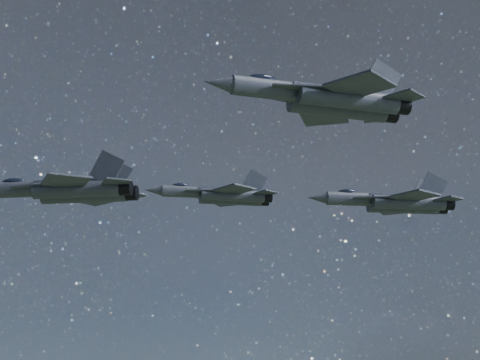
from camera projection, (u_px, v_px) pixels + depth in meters
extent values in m
cylinder|color=#353942|center=(25.00, 189.00, 76.13)|extent=(8.08, 4.28, 1.68)
ellipsoid|color=black|center=(14.00, 182.00, 76.52)|extent=(2.80, 1.93, 0.83)
cube|color=#353942|center=(77.00, 188.00, 75.38)|extent=(8.88, 4.51, 1.40)
cylinder|color=#353942|center=(77.00, 190.00, 74.16)|extent=(9.10, 4.65, 1.68)
cylinder|color=#353942|center=(84.00, 195.00, 76.22)|extent=(9.10, 4.65, 1.68)
cylinder|color=black|center=(125.00, 188.00, 73.50)|extent=(1.85, 1.94, 1.55)
cylinder|color=black|center=(131.00, 193.00, 75.56)|extent=(1.85, 1.94, 1.55)
cube|color=#353942|center=(37.00, 186.00, 74.45)|extent=(5.43, 3.89, 0.13)
cube|color=#353942|center=(48.00, 193.00, 77.23)|extent=(5.73, 2.03, 0.13)
cube|color=#353942|center=(66.00, 181.00, 71.77)|extent=(4.99, 5.40, 0.22)
cube|color=#353942|center=(91.00, 199.00, 78.78)|extent=(6.18, 6.09, 0.22)
cube|color=#353942|center=(116.00, 182.00, 72.28)|extent=(2.92, 3.10, 0.16)
cube|color=#353942|center=(130.00, 195.00, 77.02)|extent=(3.66, 3.64, 0.16)
cube|color=#353942|center=(107.00, 168.00, 74.03)|extent=(3.49, 1.71, 3.84)
cube|color=#353942|center=(115.00, 175.00, 76.61)|extent=(3.68, 1.14, 3.84)
cylinder|color=#353942|center=(190.00, 192.00, 92.98)|extent=(7.11, 1.70, 1.49)
cone|color=#353942|center=(154.00, 190.00, 92.20)|extent=(2.33, 1.41, 1.34)
ellipsoid|color=black|center=(181.00, 186.00, 92.97)|extent=(2.30, 1.07, 0.74)
cube|color=#353942|center=(229.00, 194.00, 93.81)|extent=(7.88, 1.67, 1.24)
cylinder|color=#353942|center=(233.00, 196.00, 92.85)|extent=(8.07, 1.73, 1.49)
cylinder|color=#353942|center=(230.00, 199.00, 94.67)|extent=(8.07, 1.73, 1.49)
cylinder|color=black|center=(267.00, 197.00, 93.60)|extent=(1.28, 1.41, 1.38)
cylinder|color=black|center=(264.00, 201.00, 95.41)|extent=(1.28, 1.41, 1.38)
cube|color=#353942|center=(205.00, 191.00, 92.02)|extent=(5.08, 2.12, 0.11)
cube|color=#353942|center=(202.00, 196.00, 94.47)|extent=(5.08, 1.84, 0.11)
cube|color=#353942|center=(234.00, 189.00, 90.69)|extent=(5.21, 5.38, 0.19)
cube|color=#353942|center=(226.00, 202.00, 96.86)|extent=(5.30, 5.44, 0.19)
cube|color=#353942|center=(266.00, 193.00, 92.41)|extent=(3.07, 3.15, 0.14)
cube|color=#353942|center=(259.00, 201.00, 96.58)|extent=(3.13, 3.19, 0.14)
cube|color=#353942|center=(255.00, 182.00, 93.58)|extent=(3.32, 0.52, 3.40)
cube|color=#353942|center=(251.00, 187.00, 95.85)|extent=(3.32, 0.45, 3.40)
cylinder|color=#353942|center=(277.00, 90.00, 54.02)|extent=(7.08, 2.11, 1.47)
cone|color=#353942|center=(218.00, 83.00, 52.73)|extent=(2.37, 1.52, 1.32)
ellipsoid|color=black|center=(263.00, 79.00, 53.88)|extent=(2.32, 1.19, 0.73)
cube|color=#353942|center=(338.00, 98.00, 55.40)|extent=(7.82, 2.13, 1.22)
cylinder|color=#353942|center=(349.00, 99.00, 54.53)|extent=(8.02, 2.20, 1.47)
cylinder|color=#353942|center=(338.00, 108.00, 56.26)|extent=(8.02, 2.20, 1.47)
cylinder|color=black|center=(401.00, 106.00, 55.76)|extent=(1.35, 1.46, 1.36)
cylinder|color=black|center=(389.00, 114.00, 57.50)|extent=(1.35, 1.46, 1.36)
cube|color=#353942|center=(305.00, 88.00, 53.30)|extent=(4.98, 1.51, 0.11)
cube|color=#353942|center=(293.00, 100.00, 55.64)|extent=(4.99, 2.37, 0.11)
cube|color=#353942|center=(360.00, 85.00, 52.44)|extent=(5.30, 5.39, 0.19)
cube|color=#353942|center=(324.00, 115.00, 58.34)|extent=(5.02, 5.23, 0.19)
cube|color=#353942|center=(404.00, 97.00, 54.58)|extent=(3.13, 3.17, 0.14)
cube|color=#353942|center=(377.00, 116.00, 58.57)|extent=(2.95, 3.04, 0.14)
cube|color=#353942|center=(382.00, 80.00, 55.56)|extent=(3.28, 0.50, 3.35)
cube|color=#353942|center=(368.00, 91.00, 57.73)|extent=(3.25, 0.72, 3.35)
cylinder|color=#353942|center=(359.00, 199.00, 83.30)|extent=(7.43, 2.14, 1.54)
cone|color=#353942|center=(318.00, 198.00, 82.74)|extent=(2.48, 1.58, 1.39)
ellipsoid|color=black|center=(348.00, 192.00, 83.36)|extent=(2.43, 1.23, 0.76)
cube|color=#353942|center=(402.00, 201.00, 83.91)|extent=(8.21, 2.15, 1.29)
cylinder|color=#353942|center=(409.00, 203.00, 82.89)|extent=(8.42, 2.22, 1.54)
cylinder|color=#353942|center=(403.00, 207.00, 84.78)|extent=(8.42, 2.22, 1.54)
cylinder|color=black|center=(447.00, 204.00, 83.43)|extent=(1.40, 1.53, 1.43)
cylinder|color=black|center=(441.00, 208.00, 85.33)|extent=(1.40, 1.53, 1.43)
cube|color=#353942|center=(377.00, 198.00, 82.21)|extent=(5.25, 2.44, 0.12)
cube|color=#353942|center=(370.00, 203.00, 84.76)|extent=(5.24, 1.65, 0.12)
cube|color=#353942|center=(414.00, 196.00, 80.64)|extent=(5.30, 5.51, 0.20)
cube|color=#353942|center=(395.00, 210.00, 87.09)|extent=(5.56, 5.66, 0.20)
cube|color=#353942|center=(449.00, 199.00, 82.21)|extent=(3.12, 3.21, 0.15)
cube|color=#353942|center=(433.00, 209.00, 86.56)|extent=(3.28, 3.33, 0.15)
cube|color=#353942|center=(433.00, 187.00, 83.49)|extent=(3.42, 0.72, 3.52)
cube|color=#353942|center=(425.00, 192.00, 85.86)|extent=(3.45, 0.51, 3.52)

